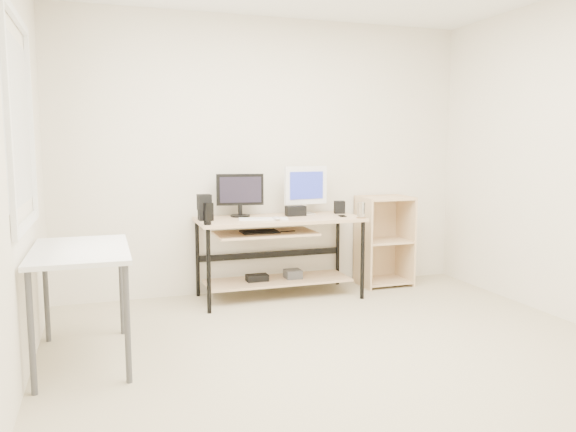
# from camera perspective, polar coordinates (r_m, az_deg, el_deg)

# --- Properties ---
(room) EXTENTS (4.01, 4.01, 2.62)m
(room) POSITION_cam_1_polar(r_m,az_deg,el_deg) (3.53, 4.88, 5.68)
(room) COLOR #BBAF90
(room) RESTS_ON ground
(desk) EXTENTS (1.50, 0.65, 0.75)m
(desk) POSITION_cam_1_polar(r_m,az_deg,el_deg) (5.16, -1.19, -2.49)
(desk) COLOR tan
(desk) RESTS_ON ground
(side_table) EXTENTS (0.60, 1.00, 0.75)m
(side_table) POSITION_cam_1_polar(r_m,az_deg,el_deg) (3.87, -20.33, -4.25)
(side_table) COLOR white
(side_table) RESTS_ON ground
(shelf_unit) EXTENTS (0.50, 0.40, 0.90)m
(shelf_unit) POSITION_cam_1_polar(r_m,az_deg,el_deg) (5.77, 9.57, -2.42)
(shelf_unit) COLOR beige
(shelf_unit) RESTS_ON ground
(black_monitor) EXTENTS (0.43, 0.18, 0.40)m
(black_monitor) POSITION_cam_1_polar(r_m,az_deg,el_deg) (5.18, -4.90, 2.42)
(black_monitor) COLOR black
(black_monitor) RESTS_ON desk
(white_imac) EXTENTS (0.43, 0.14, 0.46)m
(white_imac) POSITION_cam_1_polar(r_m,az_deg,el_deg) (5.35, 1.81, 3.01)
(white_imac) COLOR silver
(white_imac) RESTS_ON desk
(keyboard) EXTENTS (0.45, 0.21, 0.02)m
(keyboard) POSITION_cam_1_polar(r_m,az_deg,el_deg) (4.99, -2.52, -0.30)
(keyboard) COLOR white
(keyboard) RESTS_ON desk
(mouse) EXTENTS (0.09, 0.11, 0.03)m
(mouse) POSITION_cam_1_polar(r_m,az_deg,el_deg) (4.95, -1.20, -0.24)
(mouse) COLOR #B6B6BC
(mouse) RESTS_ON desk
(center_speaker) EXTENTS (0.19, 0.09, 0.09)m
(center_speaker) POSITION_cam_1_polar(r_m,az_deg,el_deg) (5.24, 0.78, 0.52)
(center_speaker) COLOR black
(center_speaker) RESTS_ON desk
(speaker_left) EXTENTS (0.12, 0.12, 0.23)m
(speaker_left) POSITION_cam_1_polar(r_m,az_deg,el_deg) (4.99, -8.50, 0.93)
(speaker_left) COLOR black
(speaker_left) RESTS_ON desk
(speaker_right) EXTENTS (0.12, 0.12, 0.12)m
(speaker_right) POSITION_cam_1_polar(r_m,az_deg,el_deg) (5.47, 5.25, 0.90)
(speaker_right) COLOR black
(speaker_right) RESTS_ON desk
(audio_controller) EXTENTS (0.09, 0.08, 0.16)m
(audio_controller) POSITION_cam_1_polar(r_m,az_deg,el_deg) (4.94, -8.10, 0.41)
(audio_controller) COLOR black
(audio_controller) RESTS_ON desk
(volume_puck) EXTENTS (0.08, 0.08, 0.03)m
(volume_puck) POSITION_cam_1_polar(r_m,az_deg,el_deg) (4.71, -8.18, -0.73)
(volume_puck) COLOR black
(volume_puck) RESTS_ON desk
(smartphone) EXTENTS (0.08, 0.12, 0.01)m
(smartphone) POSITION_cam_1_polar(r_m,az_deg,el_deg) (5.23, 5.53, 0.00)
(smartphone) COLOR black
(smartphone) RESTS_ON desk
(coaster) EXTENTS (0.10, 0.10, 0.01)m
(coaster) POSITION_cam_1_polar(r_m,az_deg,el_deg) (5.14, 7.44, -0.18)
(coaster) COLOR olive
(coaster) RESTS_ON desk
(drinking_glass) EXTENTS (0.08, 0.08, 0.14)m
(drinking_glass) POSITION_cam_1_polar(r_m,az_deg,el_deg) (5.13, 7.46, 0.61)
(drinking_glass) COLOR white
(drinking_glass) RESTS_ON coaster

